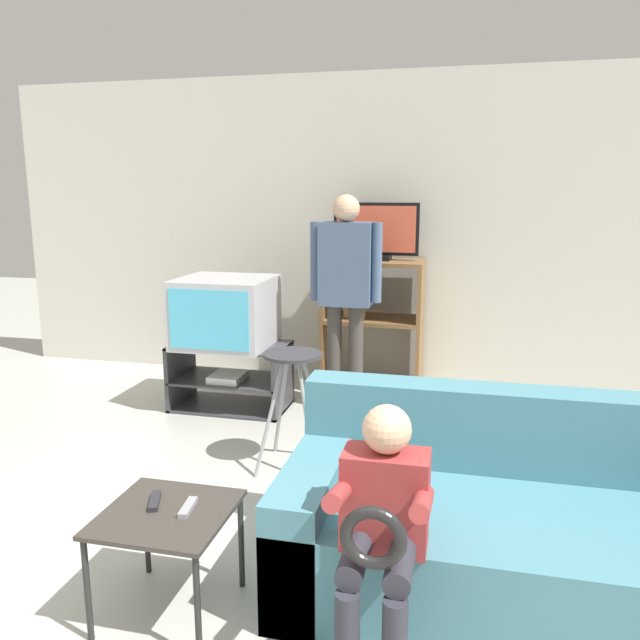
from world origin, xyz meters
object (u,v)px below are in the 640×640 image
at_px(television_main, 226,312).
at_px(remote_control_black, 155,501).
at_px(couch, 508,532).
at_px(person_seated_child, 382,520).
at_px(folding_stool, 293,376).
at_px(snack_table, 167,523).
at_px(television_flat, 376,233).
at_px(person_standing_adult, 346,282).
at_px(tv_stand, 231,376).
at_px(remote_control_white, 188,507).
at_px(media_shelf, 373,325).

relative_size(television_main, remote_control_black, 4.71).
bearing_deg(couch, person_seated_child, -131.14).
height_order(folding_stool, snack_table, folding_stool).
relative_size(folding_stool, couch, 0.39).
height_order(snack_table, couch, couch).
bearing_deg(television_flat, person_standing_adult, -103.62).
bearing_deg(tv_stand, folding_stool, -50.20).
xyz_separation_m(remote_control_white, person_seated_child, (0.77, -0.11, 0.11)).
xyz_separation_m(snack_table, couch, (1.30, 0.44, -0.11)).
height_order(television_flat, person_seated_child, television_flat).
relative_size(tv_stand, television_flat, 1.26).
height_order(folding_stool, person_seated_child, person_seated_child).
height_order(television_main, remote_control_black, television_main).
relative_size(tv_stand, media_shelf, 0.80).
bearing_deg(folding_stool, couch, -39.08).
height_order(television_flat, person_standing_adult, person_standing_adult).
relative_size(remote_control_black, person_seated_child, 0.15).
relative_size(couch, person_seated_child, 1.96).
distance_m(remote_control_white, person_standing_adult, 2.49).
bearing_deg(tv_stand, remote_control_black, -75.84).
xyz_separation_m(television_main, television_flat, (1.02, 0.73, 0.55)).
bearing_deg(folding_stool, tv_stand, 129.80).
bearing_deg(person_seated_child, television_main, 122.36).
bearing_deg(media_shelf, remote_control_black, -98.01).
height_order(remote_control_black, person_seated_child, person_seated_child).
bearing_deg(snack_table, folding_stool, 85.35).
bearing_deg(person_standing_adult, person_seated_child, -76.20).
xyz_separation_m(snack_table, person_seated_child, (0.84, -0.08, 0.17)).
relative_size(media_shelf, person_seated_child, 1.17).
relative_size(media_shelf, remote_control_white, 7.58).
height_order(snack_table, person_standing_adult, person_standing_adult).
bearing_deg(person_seated_child, media_shelf, 99.19).
xyz_separation_m(tv_stand, media_shelf, (0.99, 0.70, 0.31)).
relative_size(tv_stand, television_main, 1.28).
xyz_separation_m(folding_stool, snack_table, (-0.11, -1.40, -0.19)).
relative_size(television_main, snack_table, 1.40).
height_order(television_main, media_shelf, media_shelf).
bearing_deg(remote_control_black, television_main, 83.24).
xyz_separation_m(tv_stand, person_seated_child, (1.49, -2.39, 0.31)).
distance_m(tv_stand, snack_table, 2.40).
bearing_deg(tv_stand, couch, -43.93).
relative_size(folding_stool, snack_table, 1.48).
distance_m(television_flat, person_seated_child, 3.24).
bearing_deg(couch, remote_control_white, -161.59).
bearing_deg(person_seated_child, remote_control_black, 171.94).
relative_size(tv_stand, person_standing_adult, 0.54).
distance_m(tv_stand, person_seated_child, 2.83).
xyz_separation_m(television_main, media_shelf, (1.01, 0.71, -0.20)).
bearing_deg(person_standing_adult, remote_control_black, -96.86).
xyz_separation_m(television_flat, person_standing_adult, (-0.14, -0.57, -0.33)).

